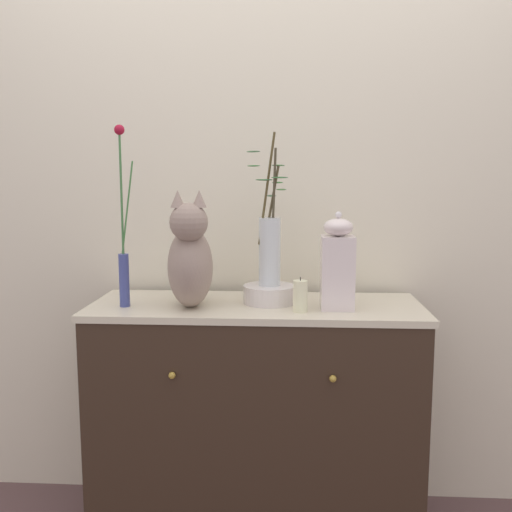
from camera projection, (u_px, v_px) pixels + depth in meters
The scene contains 8 objects.
wall_back at pixel (260, 195), 2.36m from camera, with size 4.40×0.08×2.60m, color beige.
sideboard at pixel (256, 419), 2.18m from camera, with size 1.23×0.48×0.91m.
cat_sitting at pixel (190, 259), 2.04m from camera, with size 0.20×0.44×0.43m.
vase_slim_green at pixel (123, 252), 2.04m from camera, with size 0.06×0.04×0.65m.
bowl_porcelain at pixel (269, 294), 2.13m from camera, with size 0.20×0.20×0.07m, color silver.
vase_glass_clear at pixel (270, 244), 2.10m from camera, with size 0.17×0.15×0.57m.
jar_lidded_porcelain at pixel (338, 265), 2.02m from camera, with size 0.12×0.12×0.35m.
candle_pillar at pixel (300, 296), 1.98m from camera, with size 0.05×0.05×0.12m.
Camera 1 is at (0.12, -2.07, 1.37)m, focal length 39.78 mm.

